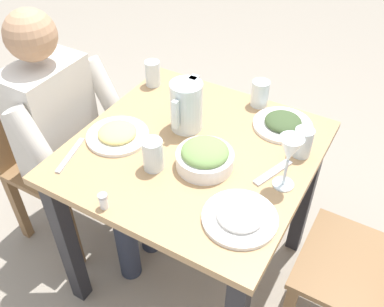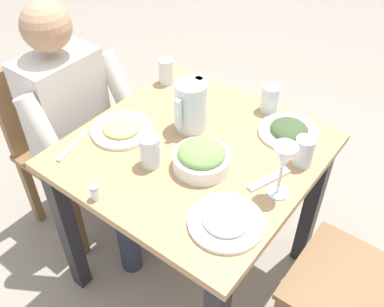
{
  "view_description": "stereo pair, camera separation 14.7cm",
  "coord_description": "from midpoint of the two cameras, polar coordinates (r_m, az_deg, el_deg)",
  "views": [
    {
      "loc": [
        1.01,
        0.58,
        1.74
      ],
      "look_at": [
        0.01,
        0.0,
        0.73
      ],
      "focal_mm": 39.95,
      "sensor_mm": 36.0,
      "label": 1
    },
    {
      "loc": [
        0.93,
        0.7,
        1.74
      ],
      "look_at": [
        0.01,
        0.0,
        0.73
      ],
      "focal_mm": 39.95,
      "sensor_mm": 36.0,
      "label": 2
    }
  ],
  "objects": [
    {
      "name": "ground_plane",
      "position": [
        2.09,
        -1.93,
        -15.06
      ],
      "size": [
        8.0,
        8.0,
        0.0
      ],
      "primitive_type": "plane",
      "color": "gray"
    },
    {
      "name": "dining_table",
      "position": [
        1.62,
        -2.41,
        -3.06
      ],
      "size": [
        0.83,
        0.83,
        0.75
      ],
      "color": "tan",
      "rests_on": "ground_plane"
    },
    {
      "name": "chair_near",
      "position": [
        2.06,
        -21.09,
        0.55
      ],
      "size": [
        0.4,
        0.4,
        0.86
      ],
      "color": "olive",
      "rests_on": "ground_plane"
    },
    {
      "name": "diner_near",
      "position": [
        1.84,
        -17.9,
        1.93
      ],
      "size": [
        0.48,
        0.53,
        1.16
      ],
      "color": "silver",
      "rests_on": "ground_plane"
    },
    {
      "name": "water_pitcher",
      "position": [
        1.57,
        -3.47,
        6.24
      ],
      "size": [
        0.16,
        0.12,
        0.19
      ],
      "color": "silver",
      "rests_on": "dining_table"
    },
    {
      "name": "salad_bowl",
      "position": [
        1.43,
        -1.21,
        -0.53
      ],
      "size": [
        0.2,
        0.2,
        0.09
      ],
      "color": "white",
      "rests_on": "dining_table"
    },
    {
      "name": "plate_fries",
      "position": [
        1.6,
        -12.53,
        2.45
      ],
      "size": [
        0.23,
        0.23,
        0.04
      ],
      "color": "white",
      "rests_on": "dining_table"
    },
    {
      "name": "plate_dolmas",
      "position": [
        1.64,
        9.54,
        3.93
      ],
      "size": [
        0.22,
        0.22,
        0.04
      ],
      "color": "white",
      "rests_on": "dining_table"
    },
    {
      "name": "plate_yoghurt",
      "position": [
        1.28,
        3.14,
        -8.53
      ],
      "size": [
        0.23,
        0.23,
        0.04
      ],
      "color": "white",
      "rests_on": "dining_table"
    },
    {
      "name": "water_glass_near_left",
      "position": [
        1.72,
        6.66,
        7.88
      ],
      "size": [
        0.07,
        0.07,
        0.11
      ],
      "primitive_type": "cylinder",
      "color": "silver",
      "rests_on": "dining_table"
    },
    {
      "name": "water_glass_near_right",
      "position": [
        1.43,
        -8.2,
        -0.28
      ],
      "size": [
        0.07,
        0.07,
        0.11
      ],
      "primitive_type": "cylinder",
      "color": "silver",
      "rests_on": "dining_table"
    },
    {
      "name": "water_glass_far_left",
      "position": [
        1.85,
        -7.58,
        10.48
      ],
      "size": [
        0.06,
        0.06,
        0.11
      ],
      "primitive_type": "cylinder",
      "color": "silver",
      "rests_on": "dining_table"
    },
    {
      "name": "water_glass_far_right",
      "position": [
        1.5,
        11.88,
        1.36
      ],
      "size": [
        0.07,
        0.07,
        0.11
      ],
      "primitive_type": "cylinder",
      "color": "silver",
      "rests_on": "dining_table"
    },
    {
      "name": "wine_glass",
      "position": [
        1.31,
        9.79,
        0.05
      ],
      "size": [
        0.08,
        0.08,
        0.2
      ],
      "color": "silver",
      "rests_on": "dining_table"
    },
    {
      "name": "salt_shaker",
      "position": [
        1.35,
        -14.84,
        -6.28
      ],
      "size": [
        0.03,
        0.03,
        0.05
      ],
      "color": "white",
      "rests_on": "dining_table"
    },
    {
      "name": "fork_near",
      "position": [
        1.44,
        7.94,
        -2.61
      ],
      "size": [
        0.17,
        0.08,
        0.01
      ],
      "primitive_type": "cube",
      "rotation": [
        0.0,
        0.0,
        -0.34
      ],
      "color": "silver",
      "rests_on": "dining_table"
    },
    {
      "name": "knife_near",
      "position": [
        1.57,
        -18.52,
        -0.31
      ],
      "size": [
        0.18,
        0.06,
        0.01
      ],
      "primitive_type": "cube",
      "rotation": [
        0.0,
        0.0,
        0.25
      ],
      "color": "silver",
      "rests_on": "dining_table"
    }
  ]
}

